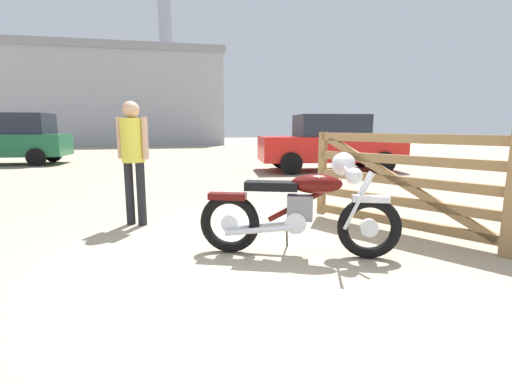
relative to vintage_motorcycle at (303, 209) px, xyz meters
name	(u,v)px	position (x,y,z in m)	size (l,w,h in m)	color
ground_plane	(262,258)	(-0.45, -0.01, -0.49)	(80.00, 80.00, 0.00)	gray
vintage_motorcycle	(303,209)	(0.00, 0.00, 0.00)	(1.96, 0.92, 1.07)	black
timber_gate	(425,180)	(1.61, 0.19, 0.21)	(1.35, 2.28, 1.60)	olive
bystander	(133,150)	(-1.74, 1.73, 0.53)	(0.41, 0.30, 1.66)	black
pale_sedan_back	(330,143)	(3.64, 6.92, 0.34)	(4.41, 2.41, 1.67)	black
blue_hatchback_right	(9,138)	(-6.38, 11.50, 0.43)	(4.03, 2.09, 1.78)	black
industrial_building	(121,100)	(-3.95, 29.42, 2.92)	(15.81, 13.48, 13.22)	#9EA0A8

